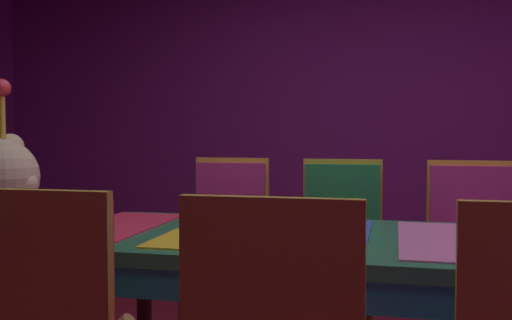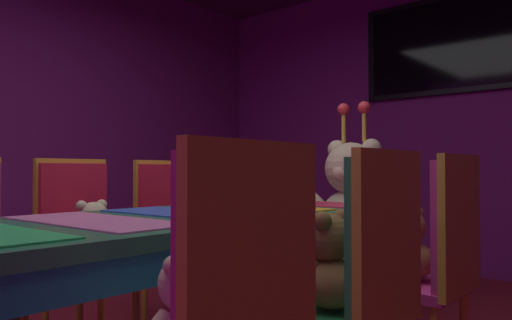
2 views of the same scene
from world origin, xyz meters
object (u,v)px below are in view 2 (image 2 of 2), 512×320
banquet_table (185,235)px  chair_left_1 (79,232)px  teddy_right_1 (326,267)px  king_teddy_bear (350,199)px  teddy_right_0 (184,317)px  chair_right_1 (366,274)px  chair_left_2 (170,223)px  chair_right_2 (441,251)px  teddy_right_2 (406,249)px  throne_chair (363,220)px  chair_right_0 (228,319)px  teddy_left_1 (94,235)px  teddy_left_2 (185,227)px  wall_tv (447,45)px

banquet_table → chair_left_1: (-0.85, 0.01, -0.06)m
teddy_right_1 → king_teddy_bear: 1.53m
teddy_right_0 → chair_left_1: bearing=-22.0°
chair_right_1 → king_teddy_bear: size_ratio=1.10×
banquet_table → chair_left_2: 1.03m
chair_right_2 → teddy_right_2: chair_right_2 is taller
chair_right_1 → throne_chair: (-0.83, 1.53, 0.00)m
throne_chair → chair_left_1: bearing=-29.0°
chair_right_0 → teddy_right_2: 1.23m
teddy_left_1 → king_teddy_bear: (0.71, 1.36, 0.15)m
teddy_left_2 → teddy_right_1: teddy_right_1 is taller
chair_left_2 → king_teddy_bear: 1.14m
teddy_right_0 → king_teddy_bear: size_ratio=0.32×
chair_right_1 → teddy_left_1: bearing=0.2°
chair_left_2 → chair_right_0: bearing=-36.4°
throne_chair → banquet_table: bearing=-0.0°
chair_right_0 → chair_right_2: size_ratio=1.00×
teddy_right_0 → king_teddy_bear: king_teddy_bear is taller
banquet_table → wall_tv: wall_tv is taller
king_teddy_bear → chair_right_2: bearing=48.0°
chair_right_0 → teddy_right_1: (-0.14, 0.63, 0.00)m
chair_right_1 → wall_tv: 3.51m
banquet_table → teddy_left_2: bearing=138.3°
chair_right_0 → chair_right_2: (0.02, 1.23, 0.00)m
chair_right_1 → king_teddy_bear: king_teddy_bear is taller
chair_left_1 → king_teddy_bear: bearing=58.0°
chair_right_1 → chair_right_2: size_ratio=1.00×
teddy_left_1 → teddy_right_1: size_ratio=0.94×
chair_right_0 → throne_chair: 2.31m
chair_left_1 → chair_left_2: (0.03, 0.60, 0.00)m
teddy_right_0 → throne_chair: size_ratio=0.29×
chair_right_0 → chair_right_2: same height
chair_left_1 → chair_left_2: same height
teddy_left_1 → teddy_left_2: bearing=87.5°
teddy_left_1 → chair_right_0: bearing=-22.1°
chair_left_1 → throne_chair: same height
teddy_right_1 → wall_tv: wall_tv is taller
teddy_right_0 → teddy_right_2: (0.01, 1.23, 0.02)m
wall_tv → teddy_left_2: bearing=-105.2°
wall_tv → chair_right_2: bearing=-71.3°
chair_left_1 → teddy_right_2: chair_left_1 is taller
teddy_right_0 → chair_right_1: bearing=-103.0°
teddy_left_1 → chair_left_2: (-0.12, 0.60, 0.01)m
chair_right_1 → chair_right_2: (0.01, 0.60, 0.00)m
teddy_left_1 → teddy_left_2: size_ratio=1.06×
teddy_left_2 → king_teddy_bear: 1.04m
wall_tv → chair_right_0: bearing=-77.5°
banquet_table → chair_right_2: size_ratio=2.05×
king_teddy_bear → throne_chair: bearing=180.0°
teddy_right_2 → wall_tv: 2.97m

